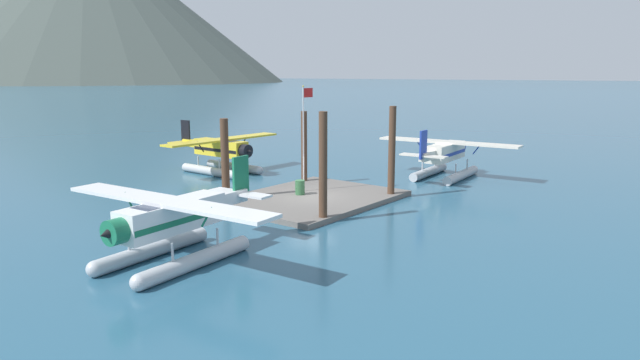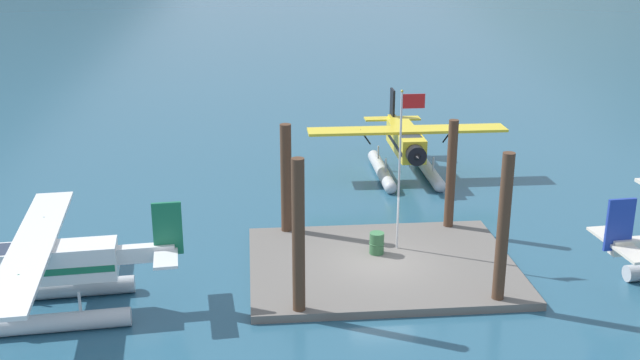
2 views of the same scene
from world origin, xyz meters
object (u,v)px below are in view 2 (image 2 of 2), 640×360
(fuel_drum, at_px, (377,243))
(seaplane_white_port_aft, at_px, (44,273))
(seaplane_yellow_bow_right, at_px, (406,147))
(flagpole, at_px, (403,153))

(fuel_drum, xyz_separation_m, seaplane_white_port_aft, (-11.98, -3.42, 0.84))
(seaplane_white_port_aft, xyz_separation_m, seaplane_yellow_bow_right, (15.25, 14.03, 0.00))
(seaplane_white_port_aft, bearing_deg, seaplane_yellow_bow_right, 42.63)
(seaplane_yellow_bow_right, bearing_deg, seaplane_white_port_aft, -137.37)
(seaplane_yellow_bow_right, bearing_deg, fuel_drum, -107.11)
(fuel_drum, distance_m, seaplane_white_port_aft, 12.48)
(fuel_drum, xyz_separation_m, seaplane_yellow_bow_right, (3.27, 10.62, 0.84))
(flagpole, relative_size, fuel_drum, 7.42)
(seaplane_white_port_aft, bearing_deg, flagpole, 16.59)
(seaplane_white_port_aft, relative_size, seaplane_yellow_bow_right, 1.01)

